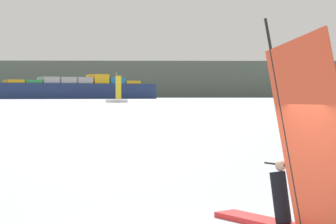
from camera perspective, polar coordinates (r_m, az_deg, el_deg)
windsurfer at (r=13.04m, az=10.77°, el=-5.30°), size 2.32×3.34×4.33m
cargo_ship at (r=540.06m, az=-10.91°, el=2.15°), size 179.11×93.67×41.74m
distant_headland at (r=1033.33m, az=-0.02°, el=2.68°), size 1401.75×332.75×50.21m
small_sailboat at (r=250.01m, az=-4.52°, el=1.06°), size 8.49×6.25×11.73m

